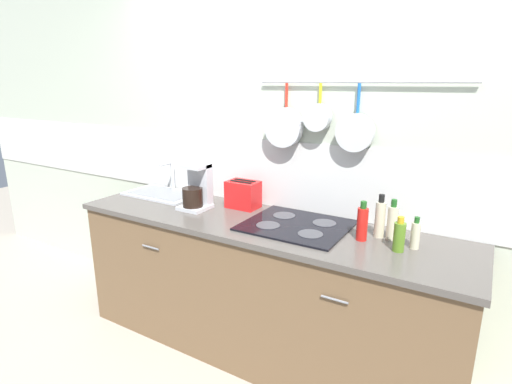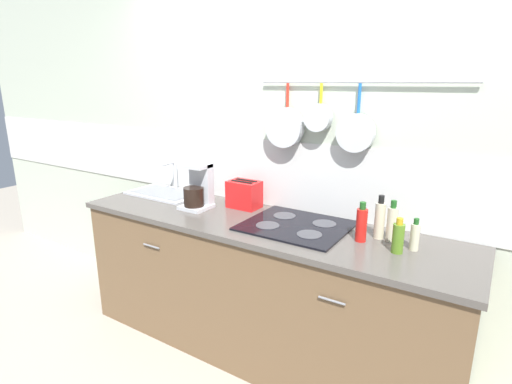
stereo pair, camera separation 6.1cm
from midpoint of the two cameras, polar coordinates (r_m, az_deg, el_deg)
name	(u,v)px [view 2 (the right image)]	position (r m, az deg, el deg)	size (l,w,h in m)	color
ground_plane	(258,348)	(2.94, 0.97, -21.39)	(12.00, 12.00, 0.00)	#9E9384
wall_back	(288,157)	(2.72, 5.19, 5.06)	(7.20, 0.15, 2.60)	#B2BCA8
cabinet_base	(258,290)	(2.70, 1.02, -13.84)	(2.51, 0.64, 0.89)	brown
countertop	(259,224)	(2.51, 1.07, -4.63)	(2.55, 0.66, 0.03)	#4C4742
sink_basin	(165,192)	(3.18, -12.28, 0.03)	(0.57, 0.33, 0.24)	#B7BABF
coffee_maker	(198,190)	(2.77, -7.65, 0.31)	(0.19, 0.19, 0.31)	#B7BABF
toaster	(244,194)	(2.76, -1.07, -0.33)	(0.23, 0.15, 0.19)	red
cooktop	(296,225)	(2.43, 6.47, -4.77)	(0.61, 0.53, 0.01)	black
bottle_vinegar	(361,224)	(2.26, 15.59, -4.43)	(0.06, 0.06, 0.22)	red
bottle_olive_oil	(380,219)	(2.32, 17.97, -3.75)	(0.06, 0.06, 0.25)	#BFB799
bottle_cooking_wine	(392,223)	(2.31, 19.57, -4.21)	(0.06, 0.06, 0.23)	#BFB799
bottle_dish_soap	(398,237)	(2.17, 20.41, -6.11)	(0.06, 0.06, 0.19)	#4C721E
bottle_hot_sauce	(415,236)	(2.23, 22.47, -5.86)	(0.05, 0.05, 0.17)	#BFB799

